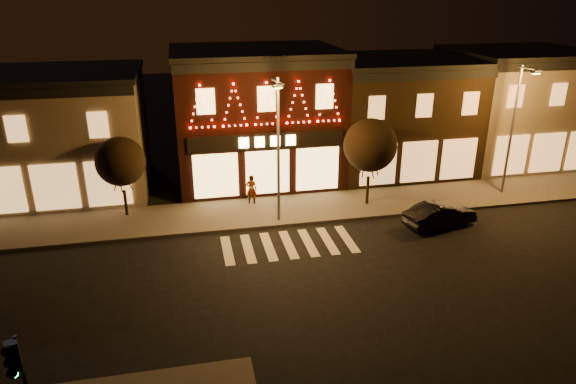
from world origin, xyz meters
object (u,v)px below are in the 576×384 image
object	(u,v)px
traffic_signal_near	(22,382)
pedestrian	(251,189)
dark_sedan	(440,215)
streetlamp_mid	(278,141)

from	to	relation	value
traffic_signal_near	pedestrian	world-z (taller)	traffic_signal_near
pedestrian	traffic_signal_near	bearing A→B (deg)	82.06
traffic_signal_near	dark_sedan	xyz separation A→B (m)	(17.09, 11.73, -2.40)
traffic_signal_near	pedestrian	distance (m)	18.32
traffic_signal_near	streetlamp_mid	xyz separation A→B (m)	(8.87, 13.73, 1.54)
streetlamp_mid	dark_sedan	size ratio (longest dim) A/B	1.92
streetlamp_mid	dark_sedan	world-z (taller)	streetlamp_mid
streetlamp_mid	dark_sedan	bearing A→B (deg)	-24.85
dark_sedan	pedestrian	world-z (taller)	pedestrian
streetlamp_mid	traffic_signal_near	bearing A→B (deg)	-134.04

